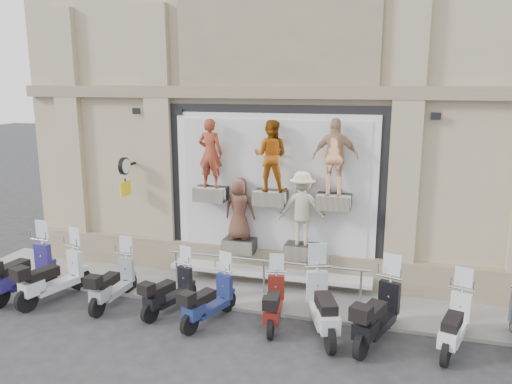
% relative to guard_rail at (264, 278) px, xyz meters
% --- Properties ---
extents(ground, '(90.00, 90.00, 0.00)m').
position_rel_guard_rail_xyz_m(ground, '(0.00, -2.00, -0.47)').
color(ground, '#2A2A2C').
rests_on(ground, ground).
extents(sidewalk, '(16.00, 2.20, 0.08)m').
position_rel_guard_rail_xyz_m(sidewalk, '(0.00, 0.10, -0.43)').
color(sidewalk, '#98958F').
rests_on(sidewalk, ground).
extents(building, '(14.00, 8.60, 12.00)m').
position_rel_guard_rail_xyz_m(building, '(0.00, 5.00, 5.54)').
color(building, tan).
rests_on(building, ground).
extents(shop_vitrine, '(5.60, 0.83, 4.30)m').
position_rel_guard_rail_xyz_m(shop_vitrine, '(0.13, 0.74, 1.97)').
color(shop_vitrine, black).
rests_on(shop_vitrine, ground).
extents(guard_rail, '(5.06, 0.10, 0.93)m').
position_rel_guard_rail_xyz_m(guard_rail, '(0.00, 0.00, 0.00)').
color(guard_rail, '#9EA0A5').
rests_on(guard_rail, ground).
extents(clock_sign_bracket, '(0.10, 0.80, 1.02)m').
position_rel_guard_rail_xyz_m(clock_sign_bracket, '(-3.90, 0.47, 2.34)').
color(clock_sign_bracket, black).
rests_on(clock_sign_bracket, ground).
extents(scooter_a, '(0.82, 2.15, 1.71)m').
position_rel_guard_rail_xyz_m(scooter_a, '(-5.61, -1.55, 0.39)').
color(scooter_a, navy).
rests_on(scooter_a, ground).
extents(scooter_b, '(1.15, 2.10, 1.64)m').
position_rel_guard_rail_xyz_m(scooter_b, '(-4.71, -1.61, 0.35)').
color(scooter_b, silver).
rests_on(scooter_b, ground).
extents(scooter_c, '(0.59, 1.84, 1.49)m').
position_rel_guard_rail_xyz_m(scooter_c, '(-3.23, -1.43, 0.28)').
color(scooter_c, gray).
rests_on(scooter_c, ground).
extents(scooter_d, '(1.00, 1.79, 1.40)m').
position_rel_guard_rail_xyz_m(scooter_d, '(-1.81, -1.42, 0.23)').
color(scooter_d, black).
rests_on(scooter_d, ground).
extents(scooter_e, '(1.04, 1.84, 1.44)m').
position_rel_guard_rail_xyz_m(scooter_e, '(-0.76, -1.66, 0.25)').
color(scooter_e, navy).
rests_on(scooter_e, ground).
extents(scooter_f, '(0.74, 1.77, 1.40)m').
position_rel_guard_rail_xyz_m(scooter_f, '(0.58, -1.36, 0.23)').
color(scooter_f, '#5C150F').
rests_on(scooter_f, ground).
extents(scooter_g, '(1.30, 2.20, 1.72)m').
position_rel_guard_rail_xyz_m(scooter_g, '(1.64, -1.47, 0.40)').
color(scooter_g, silver).
rests_on(scooter_g, ground).
extents(scooter_h, '(1.24, 2.13, 1.66)m').
position_rel_guard_rail_xyz_m(scooter_h, '(2.74, -1.55, 0.37)').
color(scooter_h, black).
rests_on(scooter_h, ground).
extents(scooter_i, '(1.02, 1.92, 1.49)m').
position_rel_guard_rail_xyz_m(scooter_i, '(4.18, -1.42, 0.28)').
color(scooter_i, silver).
rests_on(scooter_i, ground).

